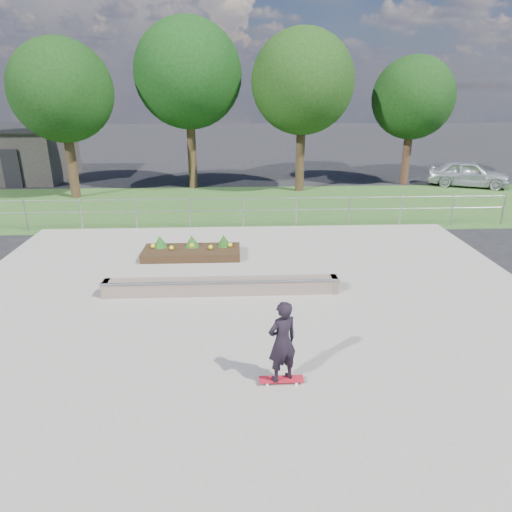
{
  "coord_description": "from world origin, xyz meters",
  "views": [
    {
      "loc": [
        -0.29,
        -9.09,
        5.05
      ],
      "look_at": [
        0.2,
        1.5,
        1.1
      ],
      "focal_mm": 32.0,
      "sensor_mm": 36.0,
      "label": 1
    }
  ],
  "objects": [
    {
      "name": "ground",
      "position": [
        0.0,
        0.0,
        0.0
      ],
      "size": [
        120.0,
        120.0,
        0.0
      ],
      "primitive_type": "plane",
      "color": "black",
      "rests_on": "ground"
    },
    {
      "name": "fence",
      "position": [
        0.0,
        7.5,
        0.77
      ],
      "size": [
        20.06,
        0.06,
        1.2
      ],
      "color": "gray",
      "rests_on": "ground"
    },
    {
      "name": "grind_ledge",
      "position": [
        -0.68,
        1.57,
        0.26
      ],
      "size": [
        6.0,
        0.44,
        0.43
      ],
      "color": "#68574C",
      "rests_on": "concrete_slab"
    },
    {
      "name": "tree_mid_left",
      "position": [
        -2.5,
        15.0,
        5.61
      ],
      "size": [
        5.25,
        5.25,
        8.25
      ],
      "color": "#352415",
      "rests_on": "ground"
    },
    {
      "name": "tree_mid_right",
      "position": [
        3.0,
        14.0,
        5.23
      ],
      "size": [
        4.9,
        4.9,
        7.7
      ],
      "color": "#302113",
      "rests_on": "ground"
    },
    {
      "name": "skateboarder",
      "position": [
        0.48,
        -2.25,
        0.9
      ],
      "size": [
        0.8,
        0.57,
        1.61
      ],
      "color": "silver",
      "rests_on": "concrete_slab"
    },
    {
      "name": "tree_far_left",
      "position": [
        -8.0,
        13.0,
        4.85
      ],
      "size": [
        4.55,
        4.55,
        7.15
      ],
      "color": "#362315",
      "rests_on": "ground"
    },
    {
      "name": "tree_far_right",
      "position": [
        9.0,
        15.5,
        4.48
      ],
      "size": [
        4.2,
        4.2,
        6.6
      ],
      "color": "#371F16",
      "rests_on": "ground"
    },
    {
      "name": "planter_bed",
      "position": [
        -1.68,
        4.39,
        0.24
      ],
      "size": [
        3.0,
        1.2,
        0.61
      ],
      "color": "black",
      "rests_on": "concrete_slab"
    },
    {
      "name": "grass_verge",
      "position": [
        0.0,
        11.0,
        0.01
      ],
      "size": [
        30.0,
        8.0,
        0.02
      ],
      "primitive_type": "cube",
      "color": "#2C5020",
      "rests_on": "ground"
    },
    {
      "name": "concrete_slab",
      "position": [
        0.0,
        0.0,
        0.03
      ],
      "size": [
        15.0,
        15.0,
        0.06
      ],
      "primitive_type": "cube",
      "color": "gray",
      "rests_on": "ground"
    },
    {
      "name": "parked_car",
      "position": [
        12.13,
        14.67,
        0.7
      ],
      "size": [
        4.42,
        3.07,
        1.4
      ],
      "primitive_type": "imported",
      "rotation": [
        0.0,
        0.0,
        1.19
      ],
      "color": "#B4B8BF",
      "rests_on": "ground"
    }
  ]
}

